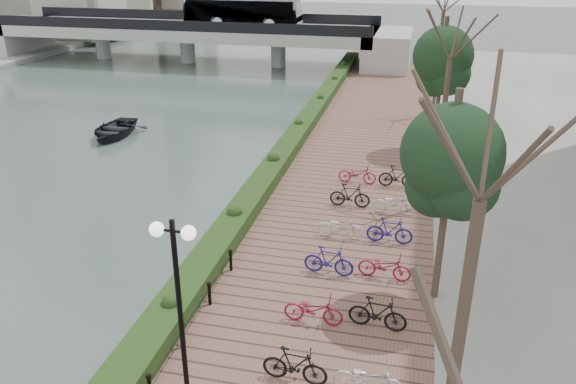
% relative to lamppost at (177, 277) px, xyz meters
% --- Properties ---
extents(river_water, '(30.00, 130.00, 0.02)m').
position_rel_lamppost_xyz_m(river_water, '(-17.29, 21.86, -3.98)').
color(river_water, '#475850').
rests_on(river_water, ground).
extents(promenade, '(8.00, 75.00, 0.50)m').
position_rel_lamppost_xyz_m(promenade, '(1.71, 14.36, -3.74)').
color(promenade, brown).
rests_on(promenade, ground).
extents(hedge, '(1.10, 56.00, 0.60)m').
position_rel_lamppost_xyz_m(hedge, '(-1.69, 16.86, -3.19)').
color(hedge, '#213C16').
rests_on(hedge, promenade).
extents(lamppost, '(1.02, 0.32, 4.83)m').
position_rel_lamppost_xyz_m(lamppost, '(0.00, 0.00, 0.00)').
color(lamppost, black).
rests_on(lamppost, promenade).
extents(bicycle_parking, '(2.40, 17.32, 1.00)m').
position_rel_lamppost_xyz_m(bicycle_parking, '(3.20, 6.39, -3.01)').
color(bicycle_parking, silver).
rests_on(bicycle_parking, promenade).
extents(street_trees, '(3.20, 37.12, 6.80)m').
position_rel_lamppost_xyz_m(street_trees, '(5.71, 9.54, -0.30)').
color(street_trees, '#3D2F24').
rests_on(street_trees, promenade).
extents(bridge, '(36.00, 10.77, 6.50)m').
position_rel_lamppost_xyz_m(bridge, '(-16.12, 41.86, -0.62)').
color(bridge, '#9E9D99').
rests_on(bridge, ground).
extents(boat, '(3.25, 4.40, 0.88)m').
position_rel_lamppost_xyz_m(boat, '(-12.70, 19.28, -3.53)').
color(boat, black).
rests_on(boat, river_water).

